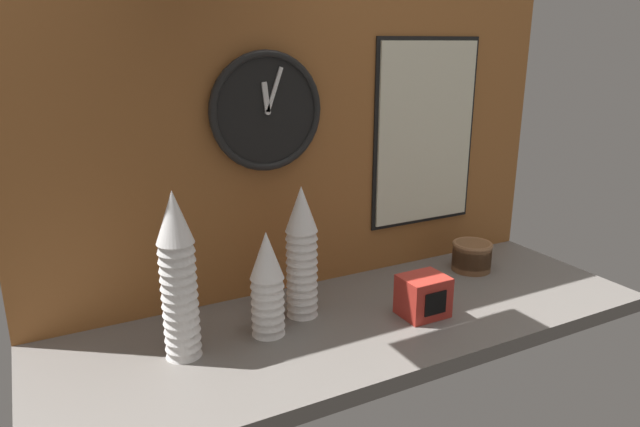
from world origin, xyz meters
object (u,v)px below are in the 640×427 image
object	(u,v)px
cup_stack_left	(178,276)
menu_board	(425,134)
bowl_stack_far_right	(472,255)
cup_stack_center	(302,252)
cup_stack_center_left	(267,284)
wall_clock	(266,111)
napkin_dispenser	(423,296)

from	to	relation	value
cup_stack_left	menu_board	world-z (taller)	menu_board
menu_board	bowl_stack_far_right	bearing A→B (deg)	-53.84
cup_stack_center	cup_stack_center_left	distance (m)	0.14
cup_stack_center_left	cup_stack_left	bearing A→B (deg)	-179.06
menu_board	cup_stack_center_left	bearing A→B (deg)	-160.74
menu_board	wall_clock	bearing A→B (deg)	-179.04
menu_board	cup_stack_center	bearing A→B (deg)	-161.96
cup_stack_center	wall_clock	xyz separation A→B (m)	(-0.02, 0.16, 0.34)
cup_stack_left	menu_board	distance (m)	0.89
wall_clock	napkin_dispenser	distance (m)	0.63
cup_stack_center	bowl_stack_far_right	xyz separation A→B (m)	(0.61, 0.03, -0.13)
cup_stack_center	cup_stack_center_left	xyz separation A→B (m)	(-0.12, -0.05, -0.04)
wall_clock	napkin_dispenser	world-z (taller)	wall_clock
cup_stack_left	menu_board	size ratio (longest dim) A/B	0.69
cup_stack_center_left	bowl_stack_far_right	size ratio (longest dim) A/B	2.13
cup_stack_center	wall_clock	bearing A→B (deg)	98.08
bowl_stack_far_right	cup_stack_left	bearing A→B (deg)	-174.80
wall_clock	cup_stack_center_left	bearing A→B (deg)	-114.78
cup_stack_left	napkin_dispenser	xyz separation A→B (m)	(0.61, -0.09, -0.14)
cup_stack_center	cup_stack_center_left	size ratio (longest dim) A/B	1.32
cup_stack_left	cup_stack_center	size ratio (longest dim) A/B	1.12
bowl_stack_far_right	wall_clock	distance (m)	0.79
wall_clock	menu_board	size ratio (longest dim) A/B	0.55
cup_stack_center	wall_clock	size ratio (longest dim) A/B	1.12
cup_stack_center_left	napkin_dispenser	distance (m)	0.42
cup_stack_center	napkin_dispenser	bearing A→B (deg)	-28.19
bowl_stack_far_right	wall_clock	bearing A→B (deg)	168.51
cup_stack_center_left	menu_board	xyz separation A→B (m)	(0.63, 0.22, 0.29)
napkin_dispenser	wall_clock	bearing A→B (deg)	134.58
cup_stack_left	bowl_stack_far_right	xyz separation A→B (m)	(0.94, 0.09, -0.15)
cup_stack_left	cup_stack_center_left	xyz separation A→B (m)	(0.21, 0.00, -0.06)
cup_stack_center	wall_clock	distance (m)	0.38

